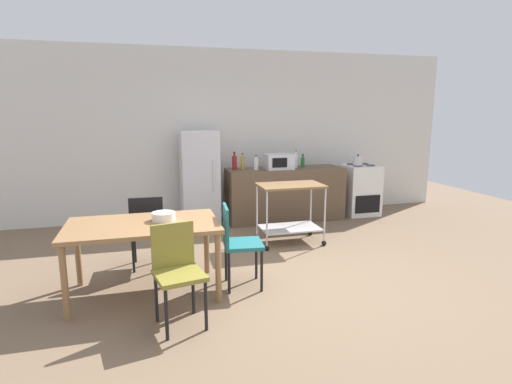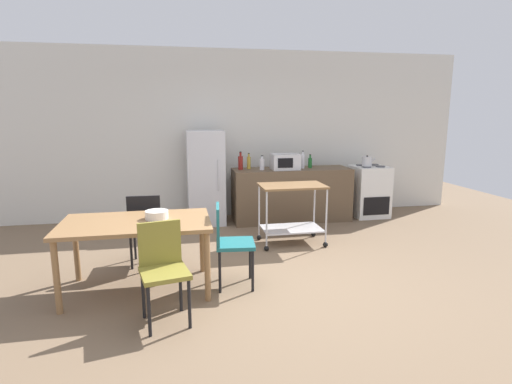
% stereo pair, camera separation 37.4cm
% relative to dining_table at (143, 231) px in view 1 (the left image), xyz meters
% --- Properties ---
extents(ground_plane, '(12.00, 12.00, 0.00)m').
position_rel_dining_table_xyz_m(ground_plane, '(1.45, -0.18, -0.67)').
color(ground_plane, brown).
extents(back_wall, '(8.40, 0.12, 2.90)m').
position_rel_dining_table_xyz_m(back_wall, '(1.45, 3.02, 0.78)').
color(back_wall, silver).
rests_on(back_wall, ground_plane).
extents(kitchen_counter, '(2.00, 0.64, 0.90)m').
position_rel_dining_table_xyz_m(kitchen_counter, '(2.35, 2.42, -0.22)').
color(kitchen_counter, brown).
rests_on(kitchen_counter, ground_plane).
extents(dining_table, '(1.50, 0.90, 0.75)m').
position_rel_dining_table_xyz_m(dining_table, '(0.00, 0.00, 0.00)').
color(dining_table, olive).
rests_on(dining_table, ground_plane).
extents(chair_black, '(0.41, 0.41, 0.89)m').
position_rel_dining_table_xyz_m(chair_black, '(0.04, 0.71, -0.15)').
color(chair_black, black).
rests_on(chair_black, ground_plane).
extents(chair_olive, '(0.47, 0.47, 0.89)m').
position_rel_dining_table_xyz_m(chair_olive, '(0.28, -0.69, -0.15)').
color(chair_olive, olive).
rests_on(chair_olive, ground_plane).
extents(chair_teal, '(0.44, 0.44, 0.89)m').
position_rel_dining_table_xyz_m(chair_teal, '(0.95, -0.08, -0.15)').
color(chair_teal, '#1E666B').
rests_on(chair_teal, ground_plane).
extents(stove_oven, '(0.60, 0.61, 0.92)m').
position_rel_dining_table_xyz_m(stove_oven, '(3.80, 2.44, -0.22)').
color(stove_oven, white).
rests_on(stove_oven, ground_plane).
extents(refrigerator, '(0.60, 0.63, 1.55)m').
position_rel_dining_table_xyz_m(refrigerator, '(0.90, 2.52, 0.10)').
color(refrigerator, silver).
rests_on(refrigerator, ground_plane).
extents(kitchen_cart, '(0.91, 0.57, 0.85)m').
position_rel_dining_table_xyz_m(kitchen_cart, '(2.00, 1.18, -0.10)').
color(kitchen_cart, brown).
rests_on(kitchen_cart, ground_plane).
extents(bottle_hot_sauce, '(0.08, 0.08, 0.30)m').
position_rel_dining_table_xyz_m(bottle_hot_sauce, '(1.48, 2.48, 0.35)').
color(bottle_hot_sauce, maroon).
rests_on(bottle_hot_sauce, kitchen_counter).
extents(bottle_sesame_oil, '(0.06, 0.06, 0.27)m').
position_rel_dining_table_xyz_m(bottle_sesame_oil, '(1.63, 2.52, 0.34)').
color(bottle_sesame_oil, gold).
rests_on(bottle_sesame_oil, kitchen_counter).
extents(bottle_sparkling_water, '(0.08, 0.08, 0.24)m').
position_rel_dining_table_xyz_m(bottle_sparkling_water, '(1.82, 2.37, 0.33)').
color(bottle_sparkling_water, silver).
rests_on(bottle_sparkling_water, kitchen_counter).
extents(microwave, '(0.46, 0.35, 0.26)m').
position_rel_dining_table_xyz_m(microwave, '(2.21, 2.35, 0.36)').
color(microwave, silver).
rests_on(microwave, kitchen_counter).
extents(bottle_olive_oil, '(0.06, 0.06, 0.30)m').
position_rel_dining_table_xyz_m(bottle_olive_oil, '(2.54, 2.43, 0.36)').
color(bottle_olive_oil, silver).
rests_on(bottle_olive_oil, kitchen_counter).
extents(bottle_wine, '(0.07, 0.07, 0.23)m').
position_rel_dining_table_xyz_m(bottle_wine, '(2.69, 2.47, 0.32)').
color(bottle_wine, '#1E6628').
rests_on(bottle_wine, kitchen_counter).
extents(fruit_bowl, '(0.24, 0.24, 0.09)m').
position_rel_dining_table_xyz_m(fruit_bowl, '(0.21, 0.06, 0.12)').
color(fruit_bowl, white).
rests_on(fruit_bowl, dining_table).
extents(kettle, '(0.24, 0.17, 0.19)m').
position_rel_dining_table_xyz_m(kettle, '(3.68, 2.34, 0.33)').
color(kettle, silver).
rests_on(kettle, stove_oven).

